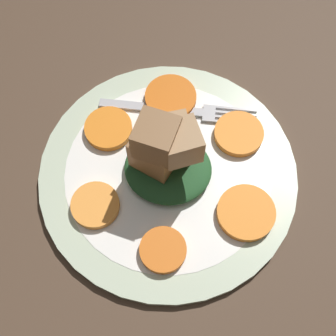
{
  "coord_description": "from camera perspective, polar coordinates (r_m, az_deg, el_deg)",
  "views": [
    {
      "loc": [
        -2.98,
        21.92,
        52.48
      ],
      "look_at": [
        0.0,
        0.0,
        4.1
      ],
      "focal_mm": 50.0,
      "sensor_mm": 36.0,
      "label": 1
    }
  ],
  "objects": [
    {
      "name": "carrot_slice_1",
      "position": [
        0.58,
        0.32,
        8.59
      ],
      "size": [
        6.37,
        6.37,
        0.91
      ],
      "primitive_type": "cylinder",
      "color": "#D66014",
      "rests_on": "plate"
    },
    {
      "name": "fork",
      "position": [
        0.58,
        1.67,
        6.97
      ],
      "size": [
        19.41,
        2.44,
        0.4
      ],
      "rotation": [
        0.0,
        0.0,
        0.02
      ],
      "color": "#B2B2B7",
      "rests_on": "plate"
    },
    {
      "name": "carrot_slice_4",
      "position": [
        0.51,
        -0.62,
        -9.96
      ],
      "size": [
        5.07,
        5.07,
        0.91
      ],
      "primitive_type": "cylinder",
      "color": "orange",
      "rests_on": "plate"
    },
    {
      "name": "carrot_slice_5",
      "position": [
        0.52,
        9.49,
        -5.4
      ],
      "size": [
        6.49,
        6.49,
        0.91
      ],
      "primitive_type": "cylinder",
      "color": "orange",
      "rests_on": "plate"
    },
    {
      "name": "table_slab",
      "position": [
        0.56,
        -0.0,
        -1.32
      ],
      "size": [
        120.0,
        120.0,
        2.0
      ],
      "primitive_type": "cube",
      "color": "#4C3828",
      "rests_on": "ground"
    },
    {
      "name": "center_pile",
      "position": [
        0.51,
        -0.22,
        1.87
      ],
      "size": [
        10.01,
        9.46,
        10.05
      ],
      "color": "#235128",
      "rests_on": "plate"
    },
    {
      "name": "carrot_slice_3",
      "position": [
        0.53,
        -8.85,
        -4.51
      ],
      "size": [
        5.42,
        5.42,
        0.91
      ],
      "primitive_type": "cylinder",
      "color": "#F99539",
      "rests_on": "plate"
    },
    {
      "name": "carrot_slice_0",
      "position": [
        0.56,
        8.62,
        4.15
      ],
      "size": [
        5.89,
        5.89,
        0.91
      ],
      "primitive_type": "cylinder",
      "color": "orange",
      "rests_on": "plate"
    },
    {
      "name": "plate",
      "position": [
        0.55,
        -0.0,
        -0.69
      ],
      "size": [
        30.02,
        30.02,
        1.05
      ],
      "color": "beige",
      "rests_on": "table_slab"
    },
    {
      "name": "carrot_slice_2",
      "position": [
        0.57,
        -7.28,
        4.8
      ],
      "size": [
        5.72,
        5.72,
        0.91
      ],
      "primitive_type": "cylinder",
      "color": "orange",
      "rests_on": "plate"
    }
  ]
}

